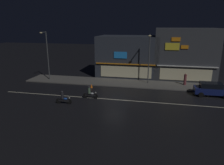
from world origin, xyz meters
name	(u,v)px	position (x,y,z in m)	size (l,w,h in m)	color
ground_plane	(114,100)	(0.00, 0.00, 0.00)	(140.00, 140.00, 0.00)	black
lane_divider_stripe	(114,100)	(0.00, 0.00, 0.01)	(29.05, 0.16, 0.01)	beige
sidewalk_far	(123,83)	(0.00, 7.27, 0.07)	(30.58, 4.31, 0.14)	#5B5954
storefront_left_block	(129,56)	(0.00, 12.67, 3.41)	(10.30, 6.65, 6.83)	#2D333D
storefront_center_block	(184,54)	(9.17, 13.01, 4.07)	(9.48, 7.33, 8.15)	#383A3F
streetlamp_west	(47,52)	(-11.99, 6.48, 4.56)	(0.44, 1.64, 7.55)	#47494C
streetlamp_mid	(149,55)	(3.66, 7.58, 4.40)	(0.44, 1.64, 7.23)	#47494C
pedestrian_on_sidewalk	(185,79)	(9.01, 7.93, 0.94)	(0.39, 0.39, 1.75)	brown
parked_car_near_kerb	(212,89)	(11.73, 3.96, 0.87)	(4.30, 1.98, 1.67)	navy
motorcycle_lead	(90,93)	(-2.95, -0.15, 0.63)	(1.90, 0.60, 1.52)	black
motorcycle_following	(63,98)	(-5.33, -2.52, 0.63)	(1.90, 0.60, 1.52)	black
traffic_cone	(91,86)	(-4.11, 4.11, 0.28)	(0.36, 0.36, 0.55)	orange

